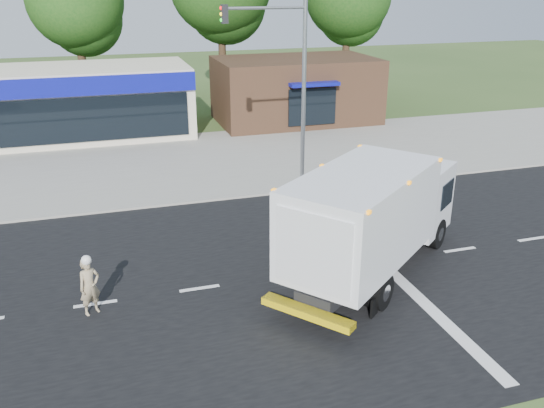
% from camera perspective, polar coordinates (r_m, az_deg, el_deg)
% --- Properties ---
extents(ground, '(120.00, 120.00, 0.00)m').
position_cam_1_polar(ground, '(18.19, 2.21, -7.01)').
color(ground, '#385123').
rests_on(ground, ground).
extents(road_asphalt, '(60.00, 14.00, 0.02)m').
position_cam_1_polar(road_asphalt, '(18.18, 2.21, -7.00)').
color(road_asphalt, black).
rests_on(road_asphalt, ground).
extents(sidewalk, '(60.00, 2.40, 0.12)m').
position_cam_1_polar(sidewalk, '(25.38, -3.87, 1.57)').
color(sidewalk, gray).
rests_on(sidewalk, ground).
extents(parking_apron, '(60.00, 9.00, 0.02)m').
position_cam_1_polar(parking_apron, '(30.80, -6.39, 4.97)').
color(parking_apron, gray).
rests_on(parking_apron, ground).
extents(lane_markings, '(55.20, 7.00, 0.01)m').
position_cam_1_polar(lane_markings, '(17.54, 7.89, -8.29)').
color(lane_markings, silver).
rests_on(lane_markings, road_asphalt).
extents(ems_box_truck, '(7.90, 7.06, 3.61)m').
position_cam_1_polar(ems_box_truck, '(17.58, 10.03, -0.88)').
color(ems_box_truck, black).
rests_on(ems_box_truck, ground).
extents(emergency_worker, '(0.72, 0.63, 1.77)m').
position_cam_1_polar(emergency_worker, '(16.58, -17.63, -7.68)').
color(emergency_worker, tan).
rests_on(emergency_worker, ground).
extents(retail_strip_mall, '(18.00, 6.20, 4.00)m').
position_cam_1_polar(retail_strip_mall, '(35.81, -22.90, 9.06)').
color(retail_strip_mall, beige).
rests_on(retail_strip_mall, ground).
extents(brown_storefront, '(10.00, 6.70, 4.00)m').
position_cam_1_polar(brown_storefront, '(37.76, 2.35, 11.24)').
color(brown_storefront, '#382316').
rests_on(brown_storefront, ground).
extents(traffic_signal_pole, '(3.51, 0.25, 8.00)m').
position_cam_1_polar(traffic_signal_pole, '(24.24, 1.73, 12.55)').
color(traffic_signal_pole, gray).
rests_on(traffic_signal_pole, ground).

